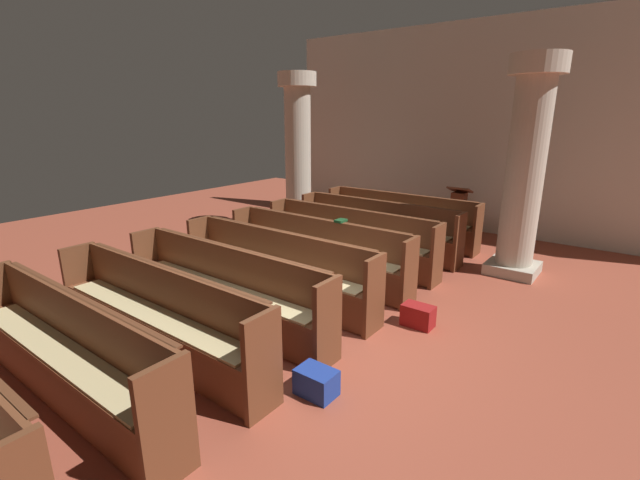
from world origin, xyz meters
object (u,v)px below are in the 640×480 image
pew_row_2 (349,236)px  pew_row_3 (316,249)px  kneeler_box_blue (316,382)px  lectern (458,215)px  pew_row_1 (376,226)px  pew_row_6 (156,312)px  pew_row_7 (64,348)px  pillar_far_side (298,150)px  pew_row_0 (399,217)px  hymn_book (341,221)px  pillar_aisle_side (526,166)px  pew_row_5 (224,286)px  pew_row_4 (275,265)px  kneeler_box_red (418,316)px

pew_row_2 → pew_row_3: (0.00, -0.95, 0.00)m
kneeler_box_blue → lectern: bearing=99.0°
pew_row_1 → pew_row_6: same height
pew_row_7 → pillar_far_side: 6.81m
pew_row_0 → pillar_far_side: bearing=-170.1°
hymn_book → kneeler_box_blue: bearing=-59.8°
pew_row_2 → kneeler_box_blue: (1.82, -3.32, -0.39)m
pew_row_0 → pillar_aisle_side: bearing=-13.5°
pew_row_6 → lectern: bearing=83.4°
pew_row_2 → pew_row_5: size_ratio=1.00×
pew_row_1 → pillar_aisle_side: bearing=8.5°
lectern → kneeler_box_blue: size_ratio=2.86×
pillar_aisle_side → lectern: size_ratio=3.19×
pew_row_7 → hymn_book: size_ratio=17.09×
pew_row_7 → hymn_book: (0.34, 4.00, 0.48)m
pew_row_0 → pew_row_5: bearing=-90.0°
kneeler_box_blue → hymn_book: bearing=120.2°
pew_row_4 → pillar_aisle_side: pillar_aisle_side is taller
pew_row_5 → pew_row_7: (0.00, -1.90, 0.00)m
lectern → pillar_aisle_side: bearing=-47.6°
pew_row_2 → pew_row_3: bearing=-90.0°
pew_row_7 → lectern: (0.80, 7.86, -0.07)m
pew_row_1 → pew_row_4: bearing=-90.0°
pew_row_6 → pillar_far_side: size_ratio=0.96×
pew_row_6 → hymn_book: hymn_book is taller
pew_row_0 → pew_row_3: (0.00, -2.85, 0.00)m
pillar_aisle_side → pew_row_6: bearing=-115.5°
pew_row_3 → pew_row_4: same height
pew_row_5 → kneeler_box_blue: bearing=-14.3°
pew_row_2 → pew_row_6: same height
pew_row_4 → kneeler_box_red: 2.08m
pillar_aisle_side → pew_row_3: bearing=-137.1°
pew_row_4 → kneeler_box_blue: (1.82, -1.41, -0.39)m
pew_row_2 → pillar_aisle_side: 3.05m
pew_row_3 → pew_row_6: size_ratio=1.00×
pew_row_6 → lectern: (0.80, 6.91, -0.07)m
pew_row_1 → kneeler_box_red: pew_row_1 is taller
lectern → hymn_book: lectern is taller
pew_row_2 → pillar_far_side: size_ratio=0.96×
pew_row_1 → hymn_book: 1.81m
pew_row_3 → kneeler_box_blue: (1.82, -2.37, -0.39)m
pew_row_1 → kneeler_box_blue: 4.66m
pew_row_6 → kneeler_box_blue: 1.93m
hymn_book → kneeler_box_red: bearing=-21.9°
pew_row_7 → kneeler_box_blue: (1.82, 1.44, -0.39)m
pew_row_1 → pillar_aisle_side: 2.78m
pew_row_7 → kneeler_box_blue: size_ratio=8.76×
pew_row_0 → pew_row_3: bearing=-90.0°
pew_row_5 → kneeler_box_red: (1.99, 1.43, -0.39)m
pew_row_3 → pew_row_5: (0.00, -1.90, 0.00)m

